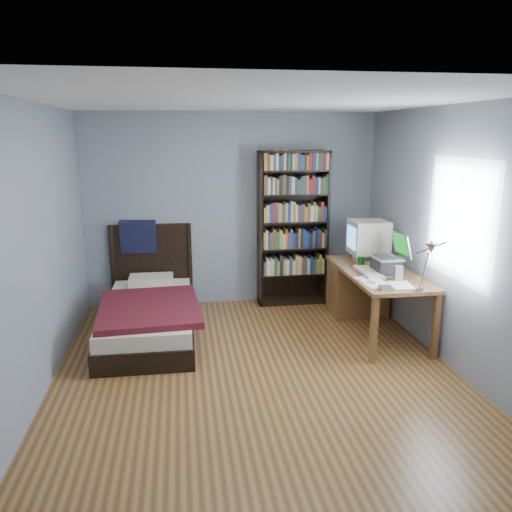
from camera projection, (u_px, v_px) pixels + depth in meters
name	position (u px, v px, depth m)	size (l,w,h in m)	color
room	(259.00, 244.00, 4.52)	(4.20, 4.24, 2.50)	brown
desk	(362.00, 286.00, 6.10)	(0.75, 1.62, 0.73)	brown
crt_monitor	(368.00, 238.00, 6.00)	(0.44, 0.41, 0.50)	beige
laptop	(387.00, 262.00, 5.49)	(0.37, 0.38, 0.44)	#2D2D30
desk_lamp	(430.00, 253.00, 4.41)	(0.22, 0.50, 0.59)	#99999E
keyboard	(369.00, 272.00, 5.48)	(0.19, 0.50, 0.03)	beige
speaker	(399.00, 274.00, 5.19)	(0.08, 0.08, 0.16)	gray
soda_can	(361.00, 262.00, 5.74)	(0.07, 0.07, 0.13)	#083B08
mouse	(371.00, 264.00, 5.82)	(0.07, 0.12, 0.04)	silver
phone_silver	(368.00, 278.00, 5.27)	(0.05, 0.10, 0.02)	silver
phone_grey	(372.00, 282.00, 5.13)	(0.05, 0.09, 0.02)	gray
external_drive	(385.00, 288.00, 4.93)	(0.12, 0.12, 0.02)	gray
bookshelf	(293.00, 228.00, 6.55)	(0.91, 0.30, 2.02)	black
bed	(149.00, 311.00, 5.69)	(1.12, 2.07, 1.16)	black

